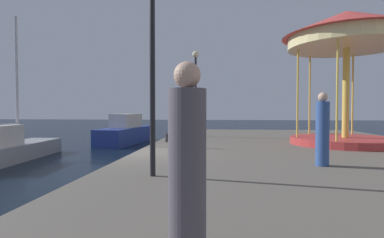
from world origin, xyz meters
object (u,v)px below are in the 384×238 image
lamp_post_mid_promenade (196,79)px  person_by_the_water (322,131)px  sailboat_grey (5,148)px  bollard_center (184,129)px  motorboat_blue (126,132)px  lamp_post_near_edge (152,39)px  person_far_corner (187,174)px  bollard_north (168,138)px  carousel (347,44)px

lamp_post_mid_promenade → person_by_the_water: size_ratio=2.46×
person_by_the_water → sailboat_grey: bearing=162.0°
bollard_center → person_by_the_water: bearing=-65.9°
bollard_center → lamp_post_mid_promenade: bearing=-71.3°
motorboat_blue → lamp_post_near_edge: size_ratio=1.38×
lamp_post_near_edge → person_far_corner: lamp_post_near_edge is taller
person_far_corner → person_by_the_water: bearing=61.7°
bollard_center → sailboat_grey: bearing=-131.9°
bollard_north → person_by_the_water: person_by_the_water is taller
bollard_center → person_far_corner: person_far_corner is taller
sailboat_grey → motorboat_blue: sailboat_grey is taller
carousel → bollard_center: bearing=140.6°
sailboat_grey → lamp_post_mid_promenade: size_ratio=1.39×
sailboat_grey → lamp_post_mid_promenade: 9.72m
lamp_post_near_edge → person_far_corner: bearing=-72.3°
carousel → person_far_corner: size_ratio=3.00×
sailboat_grey → carousel: 15.36m
lamp_post_mid_promenade → person_far_corner: bearing=-85.3°
lamp_post_mid_promenade → bollard_center: lamp_post_mid_promenade is taller
bollard_north → motorboat_blue: bearing=122.8°
carousel → lamp_post_near_edge: (-6.78, -6.78, -1.26)m
lamp_post_mid_promenade → motorboat_blue: bearing=147.2°
lamp_post_mid_promenade → carousel: bearing=-25.6°
carousel → bollard_north: bearing=178.4°
sailboat_grey → bollard_center: bearing=48.1°
carousel → lamp_post_near_edge: size_ratio=1.27×
motorboat_blue → bollard_center: bearing=-1.2°
carousel → bollard_center: size_ratio=14.16×
carousel → person_far_corner: 12.45m
motorboat_blue → bollard_north: bearing=-57.2°
lamp_post_near_edge → lamp_post_mid_promenade: 10.00m
carousel → bollard_center: 10.86m
motorboat_blue → bollard_north: (4.02, -6.25, 0.24)m
bollard_center → person_by_the_water: person_by_the_water is taller
sailboat_grey → lamp_post_near_edge: bearing=-35.1°
sailboat_grey → carousel: size_ratio=1.16×
motorboat_blue → carousel: size_ratio=1.08×
lamp_post_mid_promenade → person_far_corner: (1.14, -13.82, -2.31)m
bollard_center → bollard_north: size_ratio=1.00×
sailboat_grey → person_by_the_water: sailboat_grey is taller
lamp_post_mid_promenade → bollard_north: 4.36m
bollard_center → motorboat_blue: bearing=178.8°
person_far_corner → carousel: bearing=62.3°
lamp_post_near_edge → bollard_center: bearing=94.3°
sailboat_grey → lamp_post_near_edge: size_ratio=1.48×
person_by_the_water → bollard_center: bearing=114.1°
motorboat_blue → lamp_post_near_edge: lamp_post_near_edge is taller
sailboat_grey → lamp_post_near_edge: sailboat_grey is taller
lamp_post_near_edge → bollard_north: (-0.95, 7.01, -2.83)m
carousel → lamp_post_mid_promenade: carousel is taller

